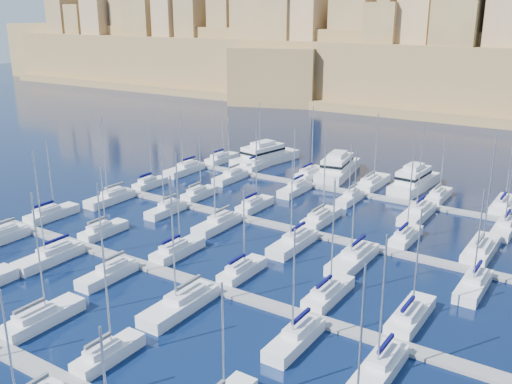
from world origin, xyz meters
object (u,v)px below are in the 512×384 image
Objects in this scene: sailboat_2 at (42,318)px; motor_yacht_b at (338,167)px; motor_yacht_c at (414,181)px; motor_yacht_a at (265,156)px.

sailboat_2 is 0.85× the size of motor_yacht_b.
motor_yacht_b is 1.15× the size of motor_yacht_c.
motor_yacht_b and motor_yacht_c have the same top height.
motor_yacht_b is (1.52, 70.09, 0.97)m from sailboat_2.
motor_yacht_a is 1.02× the size of motor_yacht_b.
sailboat_2 reaches higher than motor_yacht_a.
motor_yacht_a is 33.80m from motor_yacht_c.
sailboat_2 is 0.98× the size of motor_yacht_c.
motor_yacht_a and motor_yacht_b have the same top height.
motor_yacht_a is at bearing 179.54° from motor_yacht_b.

